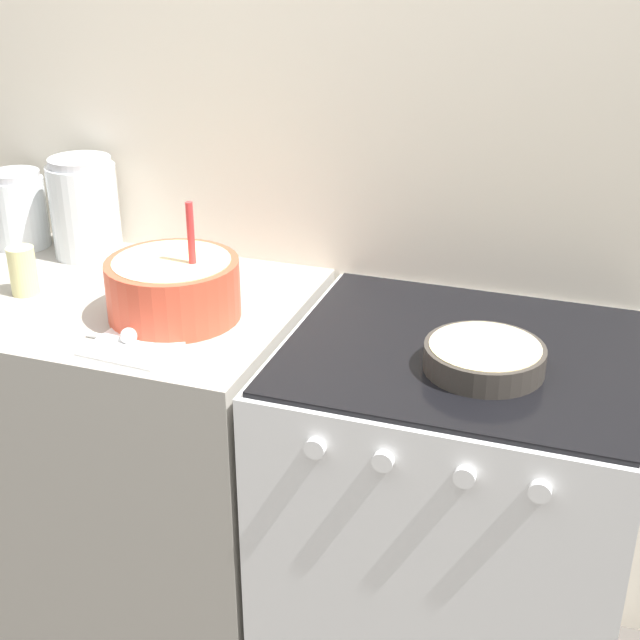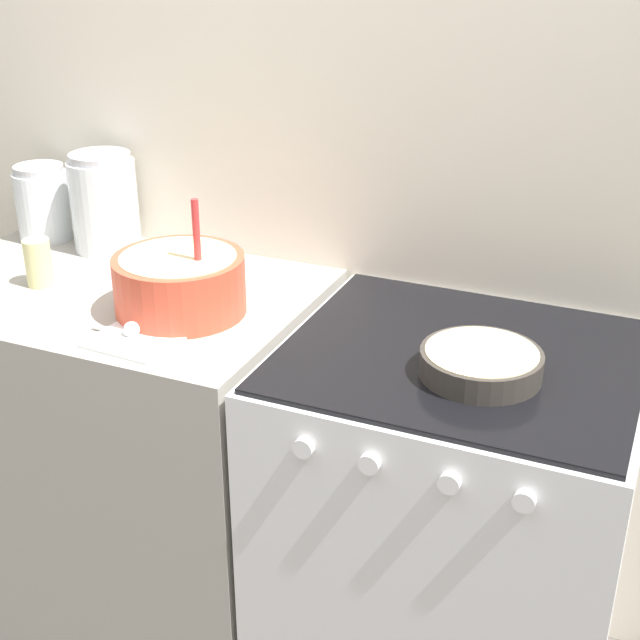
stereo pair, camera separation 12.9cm
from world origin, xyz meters
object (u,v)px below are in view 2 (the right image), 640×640
at_px(storage_jar_left, 44,208).
at_px(storage_jar_middle, 105,209).
at_px(tin_can, 38,263).
at_px(stove, 448,534).
at_px(mixing_bowl, 180,281).
at_px(baking_pan, 481,363).

xyz_separation_m(storage_jar_left, storage_jar_middle, (0.21, 0.00, 0.02)).
xyz_separation_m(storage_jar_left, tin_can, (0.21, -0.28, -0.03)).
bearing_deg(stove, tin_can, -177.09).
height_order(stove, mixing_bowl, mixing_bowl).
distance_m(storage_jar_middle, tin_can, 0.28).
distance_m(storage_jar_left, storage_jar_middle, 0.21).
bearing_deg(tin_can, stove, 2.91).
distance_m(baking_pan, tin_can, 1.10).
height_order(mixing_bowl, storage_jar_left, mixing_bowl).
xyz_separation_m(stove, tin_can, (-1.04, -0.05, 0.53)).
xyz_separation_m(storage_jar_middle, tin_can, (0.00, -0.28, -0.05)).
bearing_deg(baking_pan, tin_can, 178.60).
relative_size(mixing_bowl, storage_jar_middle, 1.14).
xyz_separation_m(stove, baking_pan, (0.06, -0.08, 0.50)).
bearing_deg(tin_can, baking_pan, -1.40).
bearing_deg(baking_pan, storage_jar_left, 166.83).
bearing_deg(baking_pan, stove, 125.84).
height_order(mixing_bowl, storage_jar_middle, mixing_bowl).
bearing_deg(mixing_bowl, storage_jar_left, 155.32).
relative_size(storage_jar_left, tin_can, 1.77).
bearing_deg(mixing_bowl, baking_pan, -2.25).
bearing_deg(mixing_bowl, storage_jar_middle, 145.11).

